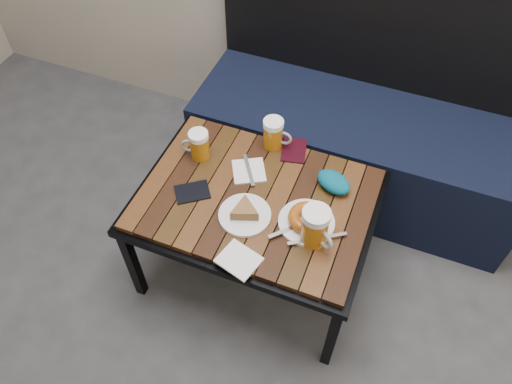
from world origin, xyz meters
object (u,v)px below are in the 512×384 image
at_px(cafe_table, 256,205).
at_px(beer_mug_right, 315,227).
at_px(bench, 357,141).
at_px(passport_navy, 192,192).
at_px(plate_pie, 245,213).
at_px(beer_mug_left, 199,145).
at_px(knit_pouch, 334,182).
at_px(beer_mug_centre, 274,133).
at_px(plate_bagel, 307,220).
at_px(passport_burgundy, 294,150).

distance_m(cafe_table, beer_mug_right, 0.28).
xyz_separation_m(bench, passport_navy, (-0.46, -0.67, 0.20)).
bearing_deg(plate_pie, beer_mug_left, 143.16).
bearing_deg(beer_mug_right, knit_pouch, 124.44).
bearing_deg(beer_mug_right, beer_mug_centre, 161.28).
bearing_deg(beer_mug_centre, plate_bagel, -55.75).
xyz_separation_m(beer_mug_left, knit_pouch, (0.51, 0.04, -0.03)).
distance_m(beer_mug_right, passport_navy, 0.46).
distance_m(beer_mug_left, knit_pouch, 0.51).
distance_m(cafe_table, beer_mug_left, 0.31).
height_order(bench, beer_mug_left, bench).
relative_size(plate_pie, passport_burgundy, 1.44).
xyz_separation_m(passport_navy, passport_burgundy, (0.27, 0.32, 0.00)).
bearing_deg(plate_bagel, plate_pie, -166.96).
bearing_deg(passport_burgundy, passport_navy, -142.42).
relative_size(bench, plate_pie, 7.76).
xyz_separation_m(bench, plate_pie, (-0.25, -0.69, 0.22)).
height_order(beer_mug_right, knit_pouch, beer_mug_right).
bearing_deg(passport_burgundy, plate_pie, -112.00).
relative_size(plate_pie, plate_bagel, 0.75).
height_order(passport_navy, knit_pouch, knit_pouch).
distance_m(beer_mug_centre, passport_burgundy, 0.10).
relative_size(beer_mug_centre, knit_pouch, 0.93).
height_order(bench, cafe_table, bench).
relative_size(cafe_table, beer_mug_right, 5.71).
bearing_deg(plate_bagel, beer_mug_centre, 127.23).
bearing_deg(passport_navy, beer_mug_centre, 113.90).
bearing_deg(knit_pouch, bench, 89.30).
height_order(beer_mug_centre, plate_bagel, beer_mug_centre).
bearing_deg(beer_mug_left, plate_pie, 129.99).
bearing_deg(beer_mug_centre, passport_navy, -122.71).
xyz_separation_m(beer_mug_right, knit_pouch, (-0.00, 0.24, -0.05)).
bearing_deg(passport_navy, bench, 108.96).
bearing_deg(plate_pie, beer_mug_right, -1.17).
bearing_deg(bench, beer_mug_centre, -128.87).
relative_size(beer_mug_left, beer_mug_centre, 0.96).
bearing_deg(beer_mug_centre, cafe_table, -86.04).
relative_size(beer_mug_left, knit_pouch, 0.89).
bearing_deg(passport_navy, beer_mug_left, 160.44).
height_order(bench, passport_navy, bench).
distance_m(plate_bagel, passport_navy, 0.42).
bearing_deg(knit_pouch, beer_mug_right, -89.40).
distance_m(cafe_table, plate_pie, 0.11).
xyz_separation_m(beer_mug_right, plate_pie, (-0.25, 0.01, -0.05)).
height_order(passport_navy, passport_burgundy, same).
bearing_deg(plate_pie, plate_bagel, 13.04).
distance_m(beer_mug_left, plate_bagel, 0.49).
relative_size(passport_navy, knit_pouch, 0.90).
bearing_deg(beer_mug_left, cafe_table, 145.21).
xyz_separation_m(beer_mug_left, beer_mug_centre, (0.24, 0.15, 0.00)).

